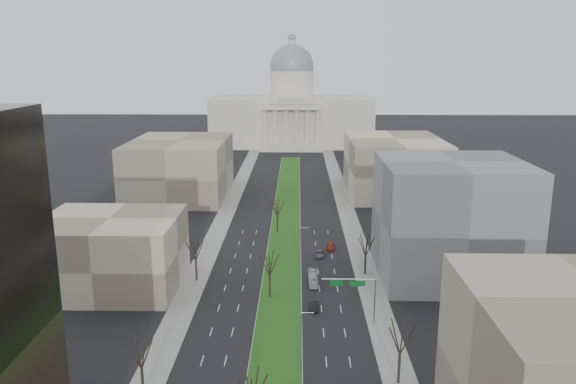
# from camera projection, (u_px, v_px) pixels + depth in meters

# --- Properties ---
(ground) EXTENTS (600.00, 600.00, 0.00)m
(ground) POSITION_uv_depth(u_px,v_px,m) (285.00, 233.00, 144.07)
(ground) COLOR black
(ground) RESTS_ON ground
(median) EXTENTS (8.00, 222.03, 0.20)m
(median) POSITION_uv_depth(u_px,v_px,m) (285.00, 234.00, 143.06)
(median) COLOR #999993
(median) RESTS_ON ground
(sidewalk_left) EXTENTS (5.00, 330.00, 0.15)m
(sidewalk_left) POSITION_uv_depth(u_px,v_px,m) (201.00, 268.00, 120.06)
(sidewalk_left) COLOR gray
(sidewalk_left) RESTS_ON ground
(sidewalk_right) EXTENTS (5.00, 330.00, 0.15)m
(sidewalk_right) POSITION_uv_depth(u_px,v_px,m) (365.00, 269.00, 119.46)
(sidewalk_right) COLOR gray
(sidewalk_right) RESTS_ON ground
(capitol) EXTENTS (80.00, 46.00, 55.00)m
(capitol) POSITION_uv_depth(u_px,v_px,m) (292.00, 112.00, 285.58)
(capitol) COLOR beige
(capitol) RESTS_ON ground
(building_beige_left) EXTENTS (26.00, 22.00, 14.00)m
(building_beige_left) POSITION_uv_depth(u_px,v_px,m) (112.00, 253.00, 108.97)
(building_beige_left) COLOR gray
(building_beige_left) RESTS_ON ground
(building_grey_right) EXTENTS (28.00, 26.00, 24.00)m
(building_grey_right) POSITION_uv_depth(u_px,v_px,m) (450.00, 219.00, 113.46)
(building_grey_right) COLOR slate
(building_grey_right) RESTS_ON ground
(building_far_left) EXTENTS (30.00, 40.00, 18.00)m
(building_far_left) POSITION_uv_depth(u_px,v_px,m) (180.00, 168.00, 181.41)
(building_far_left) COLOR gray
(building_far_left) RESTS_ON ground
(building_far_right) EXTENTS (30.00, 40.00, 18.00)m
(building_far_right) POSITION_uv_depth(u_px,v_px,m) (394.00, 166.00, 185.08)
(building_far_right) COLOR gray
(building_far_right) RESTS_ON ground
(tree_left_mid) EXTENTS (5.40, 5.40, 9.72)m
(tree_left_mid) POSITION_uv_depth(u_px,v_px,m) (140.00, 350.00, 72.75)
(tree_left_mid) COLOR black
(tree_left_mid) RESTS_ON ground
(tree_left_far) EXTENTS (5.28, 5.28, 9.50)m
(tree_left_far) POSITION_uv_depth(u_px,v_px,m) (195.00, 249.00, 111.66)
(tree_left_far) COLOR black
(tree_left_far) RESTS_ON ground
(tree_right_mid) EXTENTS (5.52, 5.52, 9.94)m
(tree_right_mid) POSITION_uv_depth(u_px,v_px,m) (401.00, 336.00, 76.02)
(tree_right_mid) COLOR black
(tree_right_mid) RESTS_ON ground
(tree_right_far) EXTENTS (5.04, 5.04, 9.07)m
(tree_right_far) POSITION_uv_depth(u_px,v_px,m) (366.00, 245.00, 115.03)
(tree_right_far) COLOR black
(tree_right_far) RESTS_ON ground
(tree_median_b) EXTENTS (5.40, 5.40, 9.72)m
(tree_median_b) POSITION_uv_depth(u_px,v_px,m) (270.00, 263.00, 103.59)
(tree_median_b) COLOR black
(tree_median_b) RESTS_ON ground
(tree_median_c) EXTENTS (5.40, 5.40, 9.72)m
(tree_median_c) POSITION_uv_depth(u_px,v_px,m) (277.00, 206.00, 142.46)
(tree_median_c) COLOR black
(tree_median_c) RESTS_ON ground
(streetlamp_median_b) EXTENTS (1.90, 0.20, 9.16)m
(streetlamp_median_b) POSITION_uv_depth(u_px,v_px,m) (301.00, 340.00, 79.72)
(streetlamp_median_b) COLOR gray
(streetlamp_median_b) RESTS_ON ground
(streetlamp_median_c) EXTENTS (1.90, 0.20, 9.16)m
(streetlamp_median_c) POSITION_uv_depth(u_px,v_px,m) (300.00, 247.00, 118.58)
(streetlamp_median_c) COLOR gray
(streetlamp_median_c) RESTS_ON ground
(mast_arm_signs) EXTENTS (9.12, 0.24, 8.09)m
(mast_arm_signs) POSITION_uv_depth(u_px,v_px,m) (359.00, 290.00, 93.85)
(mast_arm_signs) COLOR gray
(mast_arm_signs) RESTS_ON ground
(car_black) EXTENTS (1.61, 4.36, 1.43)m
(car_black) POSITION_uv_depth(u_px,v_px,m) (314.00, 305.00, 100.48)
(car_black) COLOR black
(car_black) RESTS_ON ground
(car_red) EXTENTS (2.14, 4.53, 1.28)m
(car_red) POSITION_uv_depth(u_px,v_px,m) (330.00, 246.00, 131.71)
(car_red) COLOR maroon
(car_red) RESTS_ON ground
(car_grey_far) EXTENTS (2.43, 4.69, 1.26)m
(car_grey_far) POSITION_uv_depth(u_px,v_px,m) (320.00, 254.00, 126.92)
(car_grey_far) COLOR #55575E
(car_grey_far) RESTS_ON ground
(box_van) EXTENTS (1.95, 7.51, 2.08)m
(box_van) POSITION_uv_depth(u_px,v_px,m) (313.00, 278.00, 111.94)
(box_van) COLOR silver
(box_van) RESTS_ON ground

